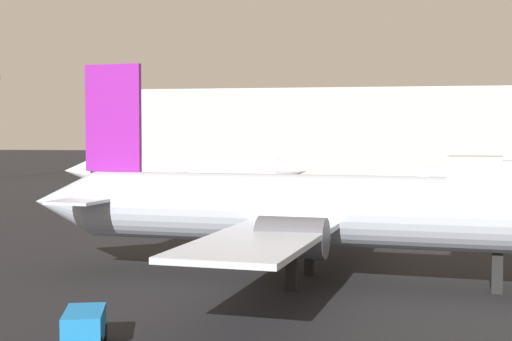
% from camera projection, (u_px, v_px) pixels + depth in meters
% --- Properties ---
extents(airplane_at_gate, '(32.70, 26.12, 10.99)m').
position_uv_depth(airplane_at_gate, '(320.00, 210.00, 35.79)').
color(airplane_at_gate, '#B2BCCC').
rests_on(airplane_at_gate, ground_plane).
extents(airplane_far_left, '(26.82, 25.08, 9.41)m').
position_uv_depth(airplane_far_left, '(184.00, 171.00, 80.30)').
color(airplane_far_left, silver).
rests_on(airplane_far_left, ground_plane).
extents(baggage_cart, '(1.96, 2.67, 1.30)m').
position_uv_depth(baggage_cart, '(84.00, 326.00, 24.95)').
color(baggage_cart, '#1972BF').
rests_on(baggage_cart, ground_plane).
extents(terminal_building, '(74.16, 23.78, 14.46)m').
position_uv_depth(terminal_building, '(355.00, 134.00, 123.64)').
color(terminal_building, beige).
rests_on(terminal_building, ground_plane).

